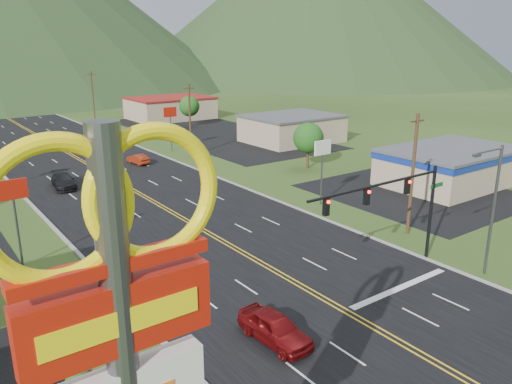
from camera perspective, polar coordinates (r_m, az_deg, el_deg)
pylon_sign at (r=10.36m, az=-14.92°, el=-18.83°), size 4.32×0.60×14.00m
traffic_signal at (r=34.46m, az=15.78°, el=-0.72°), size 13.10×0.43×7.00m
streetlight_east at (r=36.26m, az=25.34°, el=-1.12°), size 3.28×0.25×9.00m
building_east_near at (r=60.06m, az=21.39°, el=2.98°), size 15.40×10.40×4.10m
building_east_mid at (r=81.09m, az=4.13°, el=7.28°), size 14.40×11.40×4.30m
building_east_far at (r=108.04m, az=-9.76°, el=9.46°), size 16.40×12.40×4.50m
pole_sign_west_a at (r=37.89m, az=-26.00°, el=-0.69°), size 2.00×0.18×6.40m
pole_sign_east_a at (r=48.32m, az=7.60°, el=4.30°), size 2.00×0.18×6.40m
pole_sign_east_b at (r=74.42m, az=-9.77°, el=8.50°), size 2.00×0.18×6.40m
tree_east_a at (r=63.18m, az=6.00°, el=6.17°), size 3.84×3.84×5.82m
tree_east_b at (r=96.36m, az=-7.63°, el=9.69°), size 3.84×3.84×5.82m
utility_pole_a at (r=42.26m, az=17.47°, el=2.00°), size 1.60×0.28×10.00m
utility_pole_b at (r=70.25m, az=-7.56°, el=8.19°), size 1.60×0.28×10.00m
utility_pole_c at (r=106.86m, az=-18.14°, el=10.36°), size 1.60×0.28×10.00m
utility_pole_d at (r=145.27m, az=-23.28°, el=11.29°), size 1.60×0.28×10.00m
car_red_near at (r=27.30m, az=2.15°, el=-15.30°), size 2.14×4.76×1.59m
car_dark_mid at (r=58.56m, az=-21.13°, el=1.16°), size 2.71×5.43×1.51m
car_red_far at (r=67.51m, az=-13.33°, el=3.67°), size 1.82×4.01×1.28m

